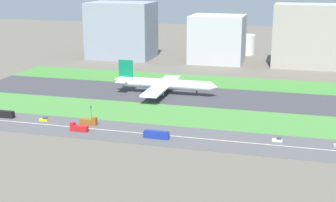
% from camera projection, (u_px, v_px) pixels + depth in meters
% --- Properties ---
extents(ground_plane, '(800.00, 800.00, 0.00)m').
position_uv_depth(ground_plane, '(197.00, 96.00, 281.36)').
color(ground_plane, '#5B564C').
extents(runway, '(280.00, 46.00, 0.10)m').
position_uv_depth(runway, '(197.00, 96.00, 281.35)').
color(runway, '#38383D').
rests_on(runway, ground_plane).
extents(grass_median_north, '(280.00, 36.00, 0.10)m').
position_uv_depth(grass_median_north, '(209.00, 81.00, 319.53)').
color(grass_median_north, '#3D7A33').
rests_on(grass_median_north, ground_plane).
extents(grass_median_south, '(280.00, 36.00, 0.10)m').
position_uv_depth(grass_median_south, '(180.00, 115.00, 243.17)').
color(grass_median_south, '#427F38').
rests_on(grass_median_south, ground_plane).
extents(highway, '(280.00, 28.00, 0.10)m').
position_uv_depth(highway, '(164.00, 135.00, 213.37)').
color(highway, '#4C4C4F').
rests_on(highway, ground_plane).
extents(highway_centerline, '(266.00, 0.50, 0.01)m').
position_uv_depth(highway_centerline, '(164.00, 135.00, 213.35)').
color(highway_centerline, silver).
rests_on(highway_centerline, highway).
extents(airliner, '(65.00, 56.00, 19.70)m').
position_uv_depth(airliner, '(162.00, 84.00, 285.14)').
color(airliner, white).
rests_on(airliner, runway).
extents(car_0, '(4.40, 1.80, 2.00)m').
position_uv_depth(car_0, '(44.00, 119.00, 233.76)').
color(car_0, yellow).
rests_on(car_0, highway).
extents(car_2, '(4.40, 1.80, 2.00)m').
position_uv_depth(car_2, '(278.00, 140.00, 205.06)').
color(car_2, silver).
rests_on(car_2, highway).
extents(bus_1, '(11.60, 2.50, 3.50)m').
position_uv_depth(bus_1, '(4.00, 114.00, 239.34)').
color(bus_1, black).
rests_on(bus_1, highway).
extents(bus_0, '(11.60, 2.50, 3.50)m').
position_uv_depth(bus_0, '(156.00, 135.00, 208.74)').
color(bus_0, navy).
rests_on(bus_0, highway).
extents(truck_0, '(8.40, 2.50, 4.00)m').
position_uv_depth(truck_0, '(89.00, 122.00, 227.45)').
color(truck_0, brown).
rests_on(truck_0, highway).
extents(truck_1, '(8.40, 2.50, 4.00)m').
position_uv_depth(truck_1, '(79.00, 128.00, 218.30)').
color(truck_1, '#B2191E').
rests_on(truck_1, highway).
extents(traffic_light, '(0.36, 0.50, 7.20)m').
position_uv_depth(traffic_light, '(91.00, 112.00, 234.80)').
color(traffic_light, '#4C4C51').
rests_on(traffic_light, highway).
extents(terminal_building, '(54.05, 38.49, 47.38)m').
position_uv_depth(terminal_building, '(122.00, 30.00, 404.14)').
color(terminal_building, gray).
rests_on(terminal_building, ground_plane).
extents(hangar_building, '(42.99, 35.61, 38.26)m').
position_uv_depth(hangar_building, '(217.00, 39.00, 384.33)').
color(hangar_building, '#B2B2B7').
rests_on(hangar_building, ground_plane).
extents(office_tower, '(49.38, 33.16, 48.30)m').
position_uv_depth(office_tower, '(306.00, 36.00, 365.50)').
color(office_tower, '#9E998E').
rests_on(office_tower, ground_plane).
extents(fuel_tank_west, '(16.07, 16.07, 17.62)m').
position_uv_depth(fuel_tank_west, '(246.00, 45.00, 424.20)').
color(fuel_tank_west, silver).
rests_on(fuel_tank_west, ground_plane).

